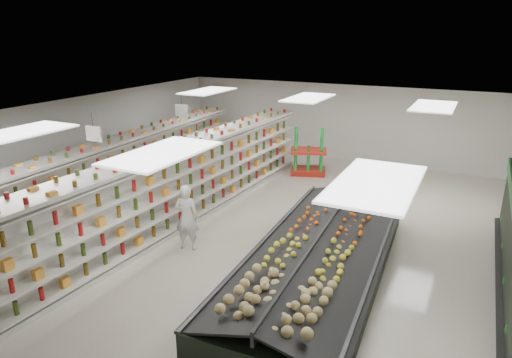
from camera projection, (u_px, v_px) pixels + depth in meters
The scene contains 12 objects.
floor at pixel (256, 227), 13.00m from camera, with size 16.00×16.00×0.00m, color beige.
ceiling at pixel (256, 116), 11.99m from camera, with size 14.00×16.00×0.02m, color white.
wall_back at pixel (339, 123), 19.31m from camera, with size 14.00×0.02×3.20m, color silver.
wall_left at pixel (71, 146), 15.43m from camera, with size 0.02×16.00×3.20m, color silver.
aisle_sign_near at pixel (94, 134), 12.03m from camera, with size 0.52×0.06×0.75m.
aisle_sign_far at pixel (182, 110), 15.43m from camera, with size 0.52×0.06×0.75m.
gondola_left at pixel (130, 168), 15.22m from camera, with size 1.22×11.92×2.06m.
gondola_center at pixel (183, 186), 13.19m from camera, with size 1.60×13.18×2.28m.
produce_island at pixel (320, 258), 10.18m from camera, with size 3.15×7.76×1.14m.
soda_endcap at pixel (309, 153), 17.53m from camera, with size 1.59×1.32×1.74m.
shopper_main at pixel (187, 217), 11.50m from camera, with size 0.63×0.41×1.73m, color white.
shopper_background at pixel (230, 147), 18.53m from camera, with size 0.79×0.49×1.63m, color tan.
Camera 1 is at (5.26, -10.68, 5.40)m, focal length 32.00 mm.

